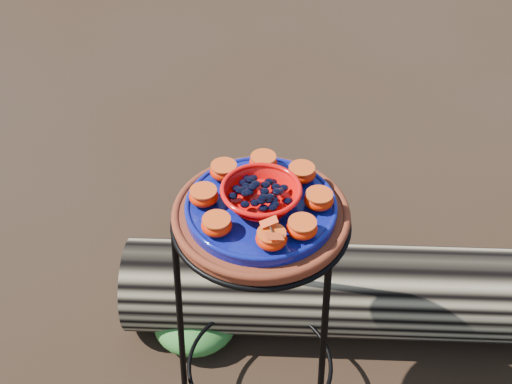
% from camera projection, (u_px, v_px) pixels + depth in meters
% --- Properties ---
extents(plant_stand, '(0.44, 0.44, 0.70)m').
position_uv_depth(plant_stand, '(260.00, 319.00, 1.66)').
color(plant_stand, black).
rests_on(plant_stand, ground).
extents(terracotta_saucer, '(0.39, 0.39, 0.03)m').
position_uv_depth(terracotta_saucer, '(261.00, 217.00, 1.42)').
color(terracotta_saucer, maroon).
rests_on(terracotta_saucer, plant_stand).
extents(cobalt_plate, '(0.33, 0.33, 0.02)m').
position_uv_depth(cobalt_plate, '(261.00, 208.00, 1.40)').
color(cobalt_plate, '#000840').
rests_on(cobalt_plate, terracotta_saucer).
extents(red_bowl, '(0.17, 0.17, 0.05)m').
position_uv_depth(red_bowl, '(261.00, 196.00, 1.38)').
color(red_bowl, red).
rests_on(red_bowl, cobalt_plate).
extents(glass_gems, '(0.13, 0.13, 0.02)m').
position_uv_depth(glass_gems, '(261.00, 184.00, 1.36)').
color(glass_gems, black).
rests_on(glass_gems, red_bowl).
extents(orange_half_0, '(0.06, 0.06, 0.04)m').
position_uv_depth(orange_half_0, '(271.00, 239.00, 1.29)').
color(orange_half_0, '#C31400').
rests_on(orange_half_0, cobalt_plate).
extents(orange_half_1, '(0.06, 0.06, 0.04)m').
position_uv_depth(orange_half_1, '(302.00, 228.00, 1.31)').
color(orange_half_1, '#C31400').
rests_on(orange_half_1, cobalt_plate).
extents(orange_half_2, '(0.06, 0.06, 0.04)m').
position_uv_depth(orange_half_2, '(319.00, 200.00, 1.38)').
color(orange_half_2, '#C31400').
rests_on(orange_half_2, cobalt_plate).
extents(orange_half_3, '(0.06, 0.06, 0.04)m').
position_uv_depth(orange_half_3, '(302.00, 173.00, 1.45)').
color(orange_half_3, '#C31400').
rests_on(orange_half_3, cobalt_plate).
extents(orange_half_4, '(0.06, 0.06, 0.04)m').
position_uv_depth(orange_half_4, '(263.00, 162.00, 1.48)').
color(orange_half_4, '#C31400').
rests_on(orange_half_4, cobalt_plate).
extents(orange_half_5, '(0.06, 0.06, 0.04)m').
position_uv_depth(orange_half_5, '(224.00, 171.00, 1.45)').
color(orange_half_5, '#C31400').
rests_on(orange_half_5, cobalt_plate).
extents(orange_half_6, '(0.06, 0.06, 0.04)m').
position_uv_depth(orange_half_6, '(204.00, 196.00, 1.39)').
color(orange_half_6, '#C31400').
rests_on(orange_half_6, cobalt_plate).
extents(orange_half_7, '(0.06, 0.06, 0.04)m').
position_uv_depth(orange_half_7, '(217.00, 225.00, 1.32)').
color(orange_half_7, '#C31400').
rests_on(orange_half_7, cobalt_plate).
extents(butterfly, '(0.09, 0.08, 0.01)m').
position_uv_depth(butterfly, '(272.00, 230.00, 1.27)').
color(butterfly, red).
rests_on(butterfly, orange_half_0).
extents(driftwood_log, '(1.60, 0.72, 0.29)m').
position_uv_depth(driftwood_log, '(377.00, 291.00, 1.99)').
color(driftwood_log, black).
rests_on(driftwood_log, ground).
extents(foliage_left, '(0.27, 0.27, 0.13)m').
position_uv_depth(foliage_left, '(195.00, 319.00, 2.01)').
color(foliage_left, '#1D6B23').
rests_on(foliage_left, ground).
extents(foliage_back, '(0.31, 0.31, 0.16)m').
position_uv_depth(foliage_back, '(239.00, 243.00, 2.25)').
color(foliage_back, '#1D6B23').
rests_on(foliage_back, ground).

